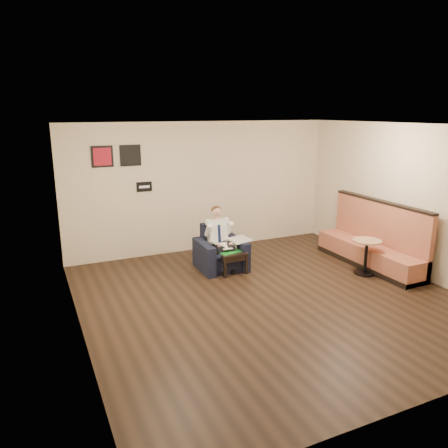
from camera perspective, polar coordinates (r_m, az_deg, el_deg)
name	(u,v)px	position (r m, az deg, el deg)	size (l,w,h in m)	color
ground	(271,298)	(7.39, 6.19, -9.60)	(6.00, 6.00, 0.00)	black
wall_back	(203,187)	(9.57, -2.80, 4.86)	(6.00, 0.02, 2.80)	#F0E2C4
wall_front	(433,282)	(4.74, 25.61, -6.85)	(6.00, 0.02, 2.80)	#F0E2C4
wall_left	(75,239)	(6.00, -18.89, -1.85)	(0.02, 6.00, 2.80)	#F0E2C4
wall_right	(413,200)	(8.84, 23.44, 2.84)	(0.02, 6.00, 2.80)	#F0E2C4
ceiling	(276,126)	(6.74, 6.85, 12.65)	(6.00, 6.00, 0.02)	white
seating_sign	(144,187)	(9.14, -10.38, 4.81)	(0.32, 0.02, 0.20)	black
art_print_left	(102,157)	(8.90, -15.62, 8.48)	(0.42, 0.03, 0.42)	#AF1528
art_print_right	(130,155)	(9.00, -12.13, 8.75)	(0.42, 0.03, 0.42)	black
armchair	(221,248)	(8.51, -0.41, -3.13)	(0.88, 0.88, 0.85)	black
seated_man	(223,242)	(8.37, -0.11, -2.32)	(0.55, 0.83, 1.16)	white
lap_papers	(225,246)	(8.31, 0.14, -2.89)	(0.19, 0.28, 0.01)	white
newspaper	(239,239)	(8.53, 2.03, -2.04)	(0.37, 0.46, 0.01)	silver
side_table	(230,262)	(8.39, 0.80, -4.94)	(0.51, 0.51, 0.42)	black
green_folder	(229,251)	(8.30, 0.69, -3.61)	(0.42, 0.30, 0.01)	green
coffee_mug	(235,246)	(8.48, 1.44, -2.92)	(0.08, 0.08, 0.09)	white
smartphone	(229,249)	(8.47, 0.60, -3.23)	(0.13, 0.07, 0.01)	black
banquette	(370,234)	(9.10, 18.58, -1.30)	(0.60, 2.51, 1.29)	#A95A41
cafe_table	(366,257)	(8.70, 18.03, -4.11)	(0.54, 0.54, 0.67)	tan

